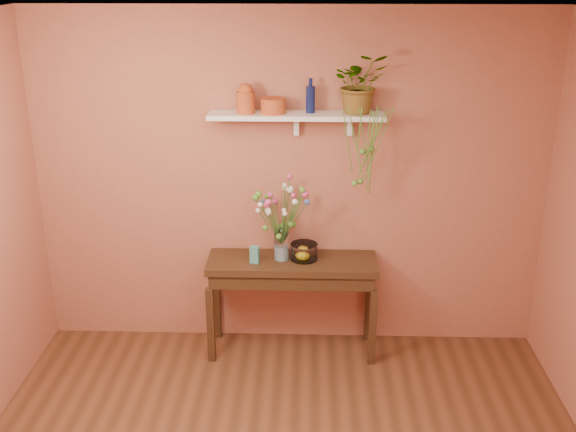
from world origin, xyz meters
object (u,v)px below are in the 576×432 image
terracotta_jug (245,99)px  sideboard (292,273)px  glass_bowl (304,252)px  blue_bottle (310,99)px  bouquet (280,207)px  spider_plant (360,83)px  glass_vase (281,247)px

terracotta_jug → sideboard: bearing=-13.5°
terracotta_jug → glass_bowl: terracotta_jug is taller
blue_bottle → glass_bowl: size_ratio=1.19×
bouquet → spider_plant: bearing=12.9°
blue_bottle → glass_vase: (-0.21, -0.12, -1.14)m
sideboard → bouquet: bearing=-176.8°
spider_plant → glass_bowl: size_ratio=2.05×
bouquet → blue_bottle: bearing=31.2°
blue_bottle → spider_plant: (0.36, -0.00, 0.12)m
spider_plant → sideboard: bearing=-165.3°
terracotta_jug → glass_bowl: bearing=-8.2°
terracotta_jug → glass_vase: bearing=-14.8°
spider_plant → glass_bowl: spider_plant is taller
blue_bottle → glass_vase: 1.16m
sideboard → spider_plant: spider_plant is taller
terracotta_jug → spider_plant: (0.83, 0.04, 0.11)m
sideboard → blue_bottle: 1.37m
spider_plant → bouquet: size_ratio=0.81×
sideboard → glass_bowl: 0.20m
glass_bowl → blue_bottle: bearing=71.5°
blue_bottle → bouquet: 0.84m
spider_plant → glass_bowl: (-0.39, -0.11, -1.30)m
glass_vase → glass_bowl: 0.18m
sideboard → spider_plant: size_ratio=3.02×
blue_bottle → bouquet: blue_bottle is taller
spider_plant → terracotta_jug: bearing=-176.9°
bouquet → glass_vase: bearing=64.7°
spider_plant → glass_vase: 1.38m
blue_bottle → bouquet: (-0.22, -0.13, -0.80)m
blue_bottle → bouquet: bearing=-148.8°
spider_plant → glass_vase: size_ratio=1.81×
blue_bottle → spider_plant: spider_plant is taller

